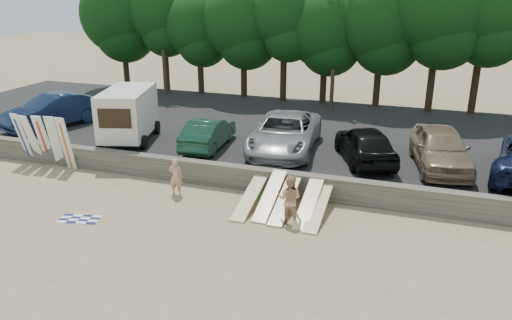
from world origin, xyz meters
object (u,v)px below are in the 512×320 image
object	(u,v)px
beachgoer_b	(290,199)
cooler	(264,198)
beachgoer_a	(176,177)
car_0	(52,111)
car_4	(441,148)
car_1	(208,133)
car_3	(365,144)
box_trailer	(128,112)
car_2	(285,133)

from	to	relation	value
beachgoer_b	cooler	world-z (taller)	beachgoer_b
beachgoer_a	car_0	bearing A→B (deg)	-31.56
car_4	car_1	bearing A→B (deg)	173.04
car_3	cooler	distance (m)	5.54
box_trailer	car_1	distance (m)	4.31
car_0	car_3	world-z (taller)	car_0
car_4	car_2	bearing A→B (deg)	168.87
box_trailer	car_2	bearing A→B (deg)	-9.02
cooler	beachgoer_b	bearing A→B (deg)	-54.05
car_0	car_4	size ratio (longest dim) A/B	1.04
beachgoer_b	cooler	distance (m)	2.11
beachgoer_b	box_trailer	bearing A→B (deg)	-26.33
car_0	car_1	bearing A→B (deg)	16.52
car_2	cooler	bearing A→B (deg)	-89.63
beachgoer_a	car_2	bearing A→B (deg)	-128.62
car_0	beachgoer_b	distance (m)	16.31
beachgoer_a	cooler	xyz separation A→B (m)	(3.65, 0.46, -0.63)
car_2	beachgoer_b	size ratio (longest dim) A/B	3.47
car_2	car_4	distance (m)	6.97
box_trailer	beachgoer_b	bearing A→B (deg)	-42.88
box_trailer	car_4	xyz separation A→B (m)	(14.84, 0.92, -0.58)
car_4	cooler	bearing A→B (deg)	-156.25
car_1	beachgoer_b	bearing A→B (deg)	131.94
cooler	car_4	bearing A→B (deg)	23.82
car_4	cooler	distance (m)	8.01
box_trailer	beachgoer_b	world-z (taller)	box_trailer
car_2	car_3	world-z (taller)	car_2
box_trailer	beachgoer_a	distance (m)	6.28
box_trailer	car_1	size ratio (longest dim) A/B	1.03
car_0	beachgoer_a	distance (m)	11.30
car_4	cooler	world-z (taller)	car_4
car_4	beachgoer_b	size ratio (longest dim) A/B	2.89
box_trailer	car_1	world-z (taller)	box_trailer
cooler	car_2	bearing A→B (deg)	85.30
car_0	car_1	distance (m)	9.74
car_2	cooler	xyz separation A→B (m)	(0.45, -4.52, -1.41)
car_2	car_4	size ratio (longest dim) A/B	1.20
car_4	cooler	size ratio (longest dim) A/B	13.73
car_1	car_2	size ratio (longest dim) A/B	0.70
beachgoer_a	car_4	bearing A→B (deg)	-160.18
box_trailer	car_0	size ratio (longest dim) A/B	0.83
car_4	beachgoer_a	distance (m)	11.32
beachgoer_a	car_1	bearing A→B (deg)	-90.03
box_trailer	cooler	size ratio (longest dim) A/B	11.88
cooler	car_3	bearing A→B (deg)	40.92
car_4	beachgoer_b	xyz separation A→B (m)	(-5.10, -5.79, -0.69)
beachgoer_a	cooler	distance (m)	3.73
car_0	beachgoer_a	xyz separation A→B (m)	(10.15, -4.89, -0.80)
car_1	car_2	bearing A→B (deg)	-173.66
car_3	beachgoer_b	xyz separation A→B (m)	(-1.94, -5.55, -0.62)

